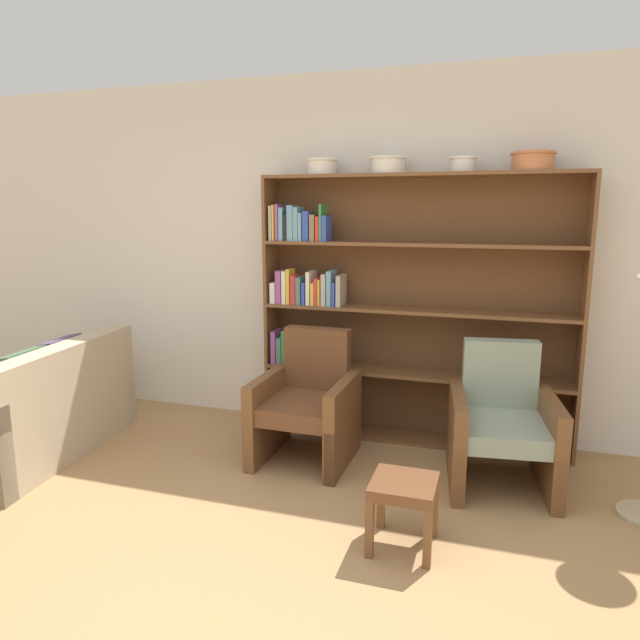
# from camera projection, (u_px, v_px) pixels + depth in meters

# --- Properties ---
(ground_plane) EXTENTS (24.00, 24.00, 0.00)m
(ground_plane) POSITION_uv_depth(u_px,v_px,m) (241.00, 611.00, 2.50)
(ground_plane) COLOR #A87F51
(wall_back) EXTENTS (12.00, 0.06, 2.75)m
(wall_back) POSITION_uv_depth(u_px,v_px,m) (367.00, 257.00, 4.44)
(wall_back) COLOR silver
(wall_back) RESTS_ON ground
(bookshelf) EXTENTS (2.30, 0.30, 1.99)m
(bookshelf) POSITION_uv_depth(u_px,v_px,m) (384.00, 313.00, 4.30)
(bookshelf) COLOR brown
(bookshelf) RESTS_ON ground
(bowl_cream) EXTENTS (0.24, 0.24, 0.12)m
(bowl_cream) POSITION_uv_depth(u_px,v_px,m) (322.00, 166.00, 4.22)
(bowl_cream) COLOR silver
(bowl_cream) RESTS_ON bookshelf
(bowl_sage) EXTENTS (0.27, 0.27, 0.12)m
(bowl_sage) POSITION_uv_depth(u_px,v_px,m) (388.00, 164.00, 4.07)
(bowl_sage) COLOR silver
(bowl_sage) RESTS_ON bookshelf
(bowl_terracotta) EXTENTS (0.19, 0.19, 0.11)m
(bowl_terracotta) POSITION_uv_depth(u_px,v_px,m) (463.00, 163.00, 3.92)
(bowl_terracotta) COLOR silver
(bowl_terracotta) RESTS_ON bookshelf
(bowl_stoneware) EXTENTS (0.30, 0.30, 0.13)m
(bowl_stoneware) POSITION_uv_depth(u_px,v_px,m) (533.00, 160.00, 3.78)
(bowl_stoneware) COLOR #C67547
(bowl_stoneware) RESTS_ON bookshelf
(couch) EXTENTS (0.96, 1.57, 0.82)m
(couch) POSITION_uv_depth(u_px,v_px,m) (34.00, 413.00, 4.09)
(couch) COLOR tan
(couch) RESTS_ON ground
(armchair_leather) EXTENTS (0.65, 0.69, 0.89)m
(armchair_leather) POSITION_uv_depth(u_px,v_px,m) (307.00, 404.00, 4.01)
(armchair_leather) COLOR brown
(armchair_leather) RESTS_ON ground
(armchair_cushioned) EXTENTS (0.72, 0.76, 0.89)m
(armchair_cushioned) POSITION_uv_depth(u_px,v_px,m) (502.00, 425.00, 3.62)
(armchair_cushioned) COLOR brown
(armchair_cushioned) RESTS_ON ground
(footstool) EXTENTS (0.33, 0.33, 0.37)m
(footstool) POSITION_uv_depth(u_px,v_px,m) (404.00, 494.00, 2.94)
(footstool) COLOR brown
(footstool) RESTS_ON ground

